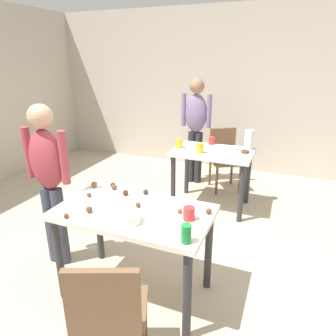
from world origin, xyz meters
TOP-DOWN VIEW (x-y plane):
  - ground_plane at (0.00, 0.00)m, footprint 6.40×6.40m
  - wall_back at (0.00, 3.20)m, footprint 6.40×0.10m
  - dining_table_near at (-0.03, -0.12)m, footprint 1.17×0.66m
  - dining_table_far at (0.14, 1.61)m, footprint 0.96×0.65m
  - chair_near_table at (0.18, -0.82)m, footprint 0.52×0.52m
  - chair_far_table at (0.15, 2.28)m, footprint 0.55×0.55m
  - person_girl_near at (-0.90, -0.03)m, footprint 0.45×0.20m
  - person_adult_far at (-0.30, 2.32)m, footprint 0.45×0.21m
  - mixing_bowl at (0.02, -0.29)m, footprint 0.17×0.17m
  - soda_can at (0.47, -0.37)m, footprint 0.07×0.07m
  - fork_near at (-0.13, -0.13)m, footprint 0.17×0.02m
  - cup_near_0 at (0.40, -0.10)m, footprint 0.08×0.08m
  - cake_ball_0 at (0.30, -0.04)m, footprint 0.04×0.04m
  - cake_ball_1 at (0.50, 0.03)m, footprint 0.04×0.04m
  - cake_ball_2 at (-0.40, 0.19)m, footprint 0.04×0.04m
  - cake_ball_3 at (-0.55, 0.13)m, footprint 0.05×0.05m
  - cake_ball_4 at (-0.07, 0.16)m, footprint 0.04×0.04m
  - cake_ball_5 at (-0.41, -0.41)m, footprint 0.04×0.04m
  - cake_ball_6 at (-0.36, 0.15)m, footprint 0.05×0.05m
  - cake_ball_7 at (-0.47, -0.06)m, footprint 0.04×0.04m
  - cake_ball_8 at (-0.31, -0.28)m, footprint 0.05×0.05m
  - cake_ball_9 at (-0.02, -0.07)m, footprint 0.04×0.04m
  - cake_ball_10 at (-0.21, 0.08)m, footprint 0.05×0.05m
  - pitcher_far at (0.53, 1.81)m, footprint 0.11×0.11m
  - cup_far_0 at (0.02, 1.45)m, footprint 0.09×0.09m
  - cup_far_1 at (-0.28, 1.56)m, footprint 0.08×0.08m
  - cup_far_2 at (0.05, 1.88)m, footprint 0.08×0.08m
  - donut_far_0 at (-0.10, 1.71)m, footprint 0.12×0.12m
  - donut_far_1 at (0.35, 1.75)m, footprint 0.13×0.13m
  - donut_far_2 at (0.41, 1.42)m, footprint 0.10×0.10m
  - donut_far_3 at (0.52, 1.66)m, footprint 0.11×0.11m

SIDE VIEW (x-z plane):
  - ground_plane at x=0.00m, z-range 0.00..0.00m
  - chair_near_table at x=0.18m, z-range 0.06..0.93m
  - chair_far_table at x=0.15m, z-range 0.06..0.93m
  - dining_table_far at x=0.14m, z-range 0.25..1.00m
  - dining_table_near at x=-0.03m, z-range 0.26..1.01m
  - fork_near at x=-0.13m, z-range 0.75..0.76m
  - donut_far_2 at x=0.41m, z-range 0.75..0.78m
  - donut_far_3 at x=0.52m, z-range 0.75..0.78m
  - donut_far_0 at x=-0.10m, z-range 0.75..0.79m
  - cake_ball_0 at x=0.30m, z-range 0.75..0.79m
  - cake_ball_5 at x=-0.41m, z-range 0.75..0.79m
  - cake_ball_7 at x=-0.47m, z-range 0.75..0.79m
  - donut_far_1 at x=0.35m, z-range 0.75..0.79m
  - cake_ball_9 at x=-0.02m, z-range 0.75..0.79m
  - cake_ball_4 at x=-0.07m, z-range 0.75..0.79m
  - cake_ball_2 at x=-0.40m, z-range 0.75..0.79m
  - cake_ball_1 at x=0.50m, z-range 0.75..0.79m
  - cake_ball_6 at x=-0.36m, z-range 0.75..0.80m
  - cake_ball_10 at x=-0.21m, z-range 0.75..0.80m
  - cake_ball_8 at x=-0.31m, z-range 0.75..0.80m
  - cake_ball_3 at x=-0.55m, z-range 0.75..0.80m
  - mixing_bowl at x=0.02m, z-range 0.75..0.82m
  - cup_near_0 at x=0.40m, z-range 0.75..0.84m
  - cup_far_2 at x=0.05m, z-range 0.75..0.85m
  - cup_far_1 at x=-0.28m, z-range 0.75..0.86m
  - cup_far_0 at x=0.02m, z-range 0.75..0.87m
  - soda_can at x=0.47m, z-range 0.75..0.87m
  - pitcher_far at x=0.53m, z-range 0.75..1.00m
  - person_girl_near at x=-0.90m, z-range 0.14..1.62m
  - person_adult_far at x=-0.30m, z-range 0.16..1.71m
  - wall_back at x=0.00m, z-range 0.00..2.60m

